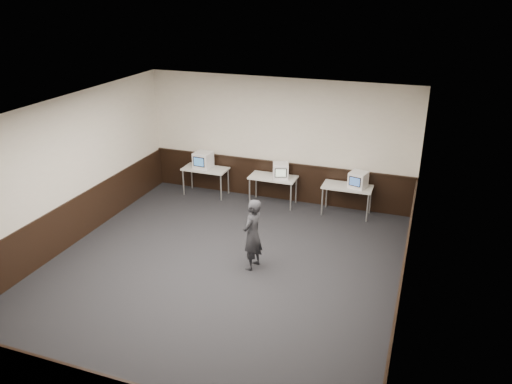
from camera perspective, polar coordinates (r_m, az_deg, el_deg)
floor at (r=10.03m, az=-4.48°, el=-9.24°), size 8.00×8.00×0.00m
ceiling at (r=8.77m, az=-5.11°, el=8.80°), size 8.00×8.00×0.00m
back_wall at (r=12.81m, az=2.57°, el=5.92°), size 7.00×0.00×7.00m
front_wall at (r=6.35m, az=-20.12°, el=-14.48°), size 7.00×0.00×7.00m
left_wall at (r=11.11m, az=-21.49°, el=1.65°), size 0.00×8.00×8.00m
right_wall at (r=8.57m, az=17.18°, el=-3.94°), size 0.00×8.00×8.00m
wainscot_back at (r=13.15m, az=2.46°, el=1.30°), size 6.98×0.04×1.00m
wainscot_left at (r=11.51m, az=-20.64°, el=-3.47°), size 0.04×7.98×1.00m
wainscot_right at (r=9.10m, az=16.25°, el=-10.13°), size 0.04×7.98×1.00m
wainscot_rail at (r=12.95m, az=2.47°, el=3.41°), size 6.98×0.06×0.04m
desk_left at (r=13.40m, az=-5.80°, el=2.44°), size 1.20×0.60×0.75m
desk_center at (r=12.75m, az=1.97°, el=1.46°), size 1.20×0.60×0.75m
desk_right at (r=12.35m, az=10.39°, el=0.36°), size 1.20×0.60×0.75m
emac_left at (r=13.34m, az=-6.07°, el=3.65°), size 0.46×0.49×0.43m
emac_center at (r=12.57m, az=2.83°, el=2.44°), size 0.50×0.51×0.39m
emac_right at (r=12.22m, az=11.59°, el=1.38°), size 0.48×0.49×0.39m
person at (r=9.84m, az=-0.41°, el=-4.86°), size 0.45×0.60×1.48m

